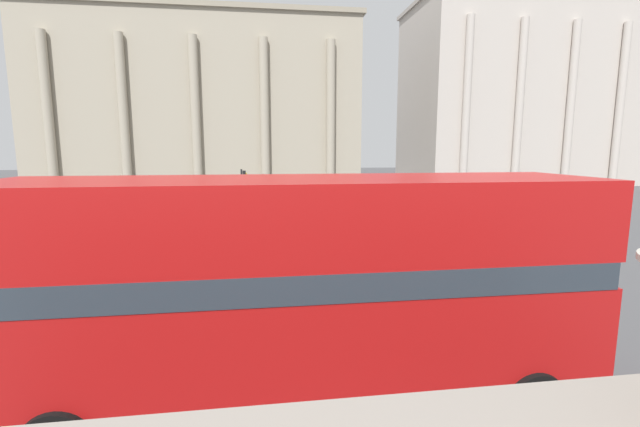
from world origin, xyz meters
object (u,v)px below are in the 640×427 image
plaza_building_left (202,106)px  traffic_light_near (158,238)px  traffic_light_far (243,186)px  plaza_building_right (531,96)px  pedestrian_red (388,193)px  pedestrian_blue (421,232)px  double_decker_bus (305,284)px  traffic_light_mid (245,201)px

plaza_building_left → traffic_light_near: (3.21, -37.77, -7.25)m
traffic_light_near → traffic_light_far: 16.57m
plaza_building_left → plaza_building_right: (42.69, 4.38, 2.21)m
plaza_building_right → traffic_light_far: bearing=-145.7°
pedestrian_red → pedestrian_blue: 17.39m
traffic_light_far → pedestrian_red: size_ratio=1.96×
double_decker_bus → traffic_light_near: double_decker_bus is taller
traffic_light_near → pedestrian_blue: (9.99, 5.21, -1.12)m
traffic_light_near → pedestrian_blue: 11.32m
traffic_light_near → traffic_light_mid: traffic_light_mid is taller
double_decker_bus → traffic_light_far: bearing=89.4°
plaza_building_left → traffic_light_far: 23.04m
plaza_building_right → pedestrian_blue: plaza_building_right is taller
plaza_building_left → plaza_building_right: plaza_building_right is taller
plaza_building_left → plaza_building_right: size_ratio=1.04×
traffic_light_near → pedestrian_blue: bearing=27.5°
plaza_building_right → traffic_light_far: (-37.66, -25.68, -9.41)m
double_decker_bus → plaza_building_left: plaza_building_left is taller
traffic_light_near → traffic_light_mid: bearing=73.7°
double_decker_bus → traffic_light_mid: size_ratio=2.98×
plaza_building_right → pedestrian_red: size_ratio=19.62×
traffic_light_far → pedestrian_blue: size_ratio=1.90×
pedestrian_blue → double_decker_bus: bearing=59.3°
plaza_building_left → traffic_light_mid: size_ratio=10.15×
double_decker_bus → plaza_building_right: plaza_building_right is taller
traffic_light_mid → traffic_light_near: bearing=-106.3°
plaza_building_right → traffic_light_far: plaza_building_right is taller
double_decker_bus → traffic_light_mid: (-1.47, 12.94, -0.10)m
double_decker_bus → traffic_light_mid: double_decker_bus is taller
plaza_building_left → pedestrian_red: size_ratio=20.42×
plaza_building_right → traffic_light_mid: plaza_building_right is taller
traffic_light_near → traffic_light_mid: (2.21, 7.55, 0.11)m
double_decker_bus → pedestrian_red: 29.38m
pedestrian_blue → plaza_building_right: bearing=-128.5°
plaza_building_right → traffic_light_mid: size_ratio=9.75×
traffic_light_mid → pedestrian_blue: traffic_light_mid is taller
plaza_building_right → pedestrian_blue: (-29.49, -36.94, -10.59)m
traffic_light_near → pedestrian_red: size_ratio=1.91×
traffic_light_near → traffic_light_far: size_ratio=0.98×
plaza_building_left → traffic_light_near: 38.59m
traffic_light_mid → pedestrian_blue: 8.21m
plaza_building_right → pedestrian_red: 34.28m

